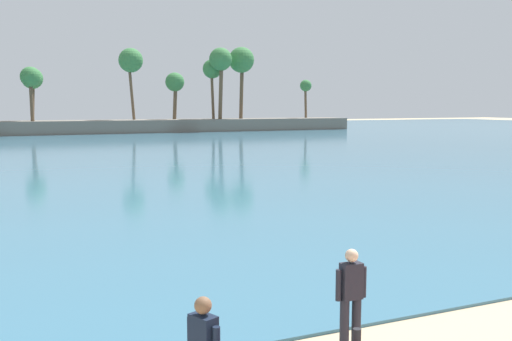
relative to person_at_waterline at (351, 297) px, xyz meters
name	(u,v)px	position (x,y,z in m)	size (l,w,h in m)	color
sea	(53,142)	(0.59, 56.60, -0.86)	(220.00, 111.75, 0.06)	#386B84
palm_headland	(24,103)	(-1.31, 72.62, 3.23)	(89.48, 6.39, 12.91)	slate
person_at_waterline	(351,297)	(0.00, 0.00, 0.00)	(0.55, 0.21, 1.67)	#23232D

